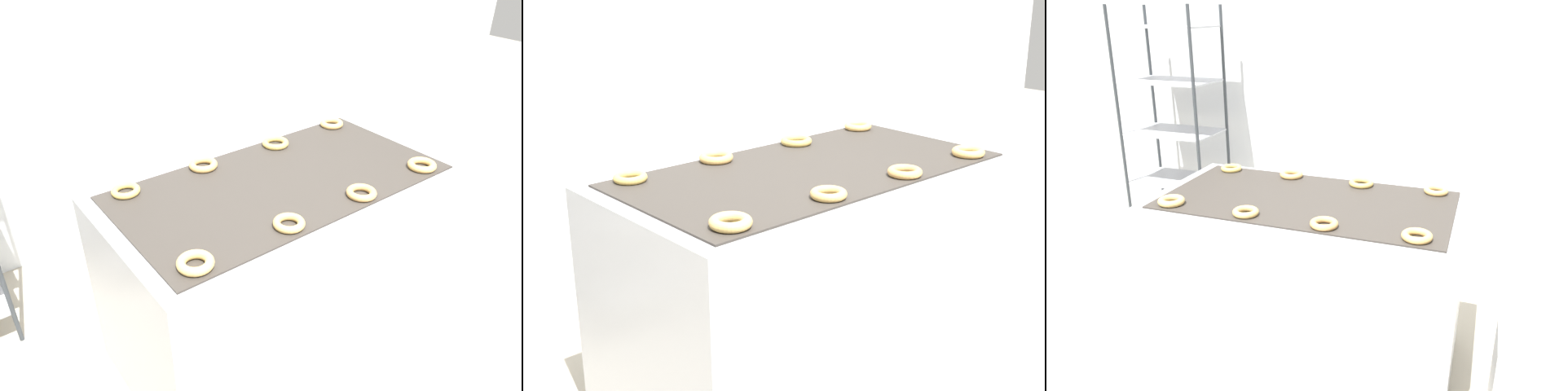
% 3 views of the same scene
% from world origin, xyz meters
% --- Properties ---
extents(wall_back, '(8.00, 0.05, 2.80)m').
position_xyz_m(wall_back, '(0.00, 2.12, 1.40)').
color(wall_back, silver).
rests_on(wall_back, ground_plane).
extents(fryer_machine, '(1.59, 0.85, 0.94)m').
position_xyz_m(fryer_machine, '(0.00, 0.68, 0.47)').
color(fryer_machine, '#B7BABF').
rests_on(fryer_machine, ground_plane).
extents(glaze_bin, '(0.40, 0.33, 0.44)m').
position_xyz_m(glaze_bin, '(1.18, 0.55, 0.22)').
color(glaze_bin, '#B7BABF').
rests_on(glaze_bin, ground_plane).
extents(donut_near_left, '(0.13, 0.13, 0.03)m').
position_xyz_m(donut_near_left, '(-0.61, 0.38, 0.96)').
color(donut_near_left, '#E5BD69').
rests_on(donut_near_left, fryer_machine).
extents(donut_near_midleft, '(0.13, 0.13, 0.03)m').
position_xyz_m(donut_near_midleft, '(-0.20, 0.38, 0.96)').
color(donut_near_midleft, '#DFB462').
rests_on(donut_near_midleft, fryer_machine).
extents(donut_near_midright, '(0.13, 0.13, 0.03)m').
position_xyz_m(donut_near_midright, '(0.19, 0.37, 0.96)').
color(donut_near_midright, tan).
rests_on(donut_near_midright, fryer_machine).
extents(donut_near_right, '(0.13, 0.13, 0.03)m').
position_xyz_m(donut_near_right, '(0.60, 0.38, 0.96)').
color(donut_near_right, '#E9B562').
rests_on(donut_near_right, fryer_machine).
extents(donut_far_left, '(0.12, 0.12, 0.03)m').
position_xyz_m(donut_far_left, '(-0.60, 0.99, 0.96)').
color(donut_far_left, '#E1BD5C').
rests_on(donut_far_left, fryer_machine).
extents(donut_far_midleft, '(0.13, 0.13, 0.03)m').
position_xyz_m(donut_far_midleft, '(-0.21, 0.99, 0.96)').
color(donut_far_midleft, '#E5B260').
rests_on(donut_far_midleft, fryer_machine).
extents(donut_far_midright, '(0.13, 0.13, 0.03)m').
position_xyz_m(donut_far_midright, '(0.21, 0.98, 0.96)').
color(donut_far_midright, '#D8B35A').
rests_on(donut_far_midright, fryer_machine).
extents(donut_far_right, '(0.13, 0.13, 0.03)m').
position_xyz_m(donut_far_right, '(0.61, 0.99, 0.96)').
color(donut_far_right, '#EAB765').
rests_on(donut_far_right, fryer_machine).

